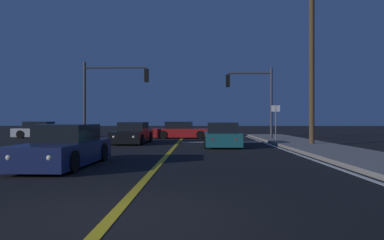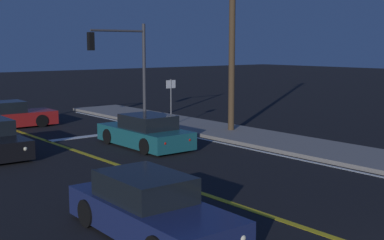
{
  "view_description": "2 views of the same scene",
  "coord_description": "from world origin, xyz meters",
  "px_view_note": "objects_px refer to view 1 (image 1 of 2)",
  "views": [
    {
      "loc": [
        1.33,
        -5.23,
        1.49
      ],
      "look_at": [
        0.93,
        15.22,
        1.48
      ],
      "focal_mm": 32.81,
      "sensor_mm": 36.0,
      "label": 1
    },
    {
      "loc": [
        -9.06,
        -2.92,
        4.07
      ],
      "look_at": [
        1.68,
        10.24,
        1.65
      ],
      "focal_mm": 48.3,
      "sensor_mm": 36.0,
      "label": 2
    }
  ],
  "objects_px": {
    "traffic_signal_near_right": "(254,92)",
    "street_sign_corner": "(276,117)",
    "car_lead_oncoming_red": "(182,131)",
    "car_parked_curb_teal": "(222,136)",
    "car_side_waiting_black": "(133,134)",
    "utility_pole_right": "(312,49)",
    "traffic_signal_far_left": "(109,88)",
    "car_distant_tail_navy": "(66,148)",
    "car_following_oncoming_silver": "(41,131)"
  },
  "relations": [
    {
      "from": "car_side_waiting_black",
      "to": "car_parked_curb_teal",
      "type": "xyz_separation_m",
      "value": [
        5.48,
        -2.48,
        -0.0
      ]
    },
    {
      "from": "car_side_waiting_black",
      "to": "car_lead_oncoming_red",
      "type": "distance_m",
      "value": 6.71
    },
    {
      "from": "car_lead_oncoming_red",
      "to": "street_sign_corner",
      "type": "bearing_deg",
      "value": 52.01
    },
    {
      "from": "car_distant_tail_navy",
      "to": "street_sign_corner",
      "type": "distance_m",
      "value": 14.9
    },
    {
      "from": "car_distant_tail_navy",
      "to": "car_parked_curb_teal",
      "type": "xyz_separation_m",
      "value": [
        5.59,
        8.44,
        0.0
      ]
    },
    {
      "from": "utility_pole_right",
      "to": "street_sign_corner",
      "type": "distance_m",
      "value": 4.98
    },
    {
      "from": "car_parked_curb_teal",
      "to": "utility_pole_right",
      "type": "xyz_separation_m",
      "value": [
        5.1,
        0.27,
        4.88
      ]
    },
    {
      "from": "traffic_signal_far_left",
      "to": "utility_pole_right",
      "type": "xyz_separation_m",
      "value": [
        12.65,
        -4.29,
        1.74
      ]
    },
    {
      "from": "car_parked_curb_teal",
      "to": "traffic_signal_near_right",
      "type": "bearing_deg",
      "value": 65.6
    },
    {
      "from": "car_side_waiting_black",
      "to": "car_distant_tail_navy",
      "type": "bearing_deg",
      "value": 91.27
    },
    {
      "from": "car_lead_oncoming_red",
      "to": "car_following_oncoming_silver",
      "type": "bearing_deg",
      "value": -89.71
    },
    {
      "from": "car_side_waiting_black",
      "to": "car_parked_curb_teal",
      "type": "relative_size",
      "value": 1.02
    },
    {
      "from": "car_side_waiting_black",
      "to": "traffic_signal_near_right",
      "type": "xyz_separation_m",
      "value": [
        8.24,
        3.48,
        2.92
      ]
    },
    {
      "from": "traffic_signal_near_right",
      "to": "street_sign_corner",
      "type": "relative_size",
      "value": 2.14
    },
    {
      "from": "traffic_signal_near_right",
      "to": "street_sign_corner",
      "type": "height_order",
      "value": "traffic_signal_near_right"
    },
    {
      "from": "car_distant_tail_navy",
      "to": "car_lead_oncoming_red",
      "type": "height_order",
      "value": "same"
    },
    {
      "from": "car_parked_curb_teal",
      "to": "traffic_signal_near_right",
      "type": "relative_size",
      "value": 0.87
    },
    {
      "from": "car_following_oncoming_silver",
      "to": "car_lead_oncoming_red",
      "type": "height_order",
      "value": "same"
    },
    {
      "from": "car_following_oncoming_silver",
      "to": "traffic_signal_far_left",
      "type": "bearing_deg",
      "value": 59.28
    },
    {
      "from": "car_following_oncoming_silver",
      "to": "car_lead_oncoming_red",
      "type": "xyz_separation_m",
      "value": [
        11.63,
        -0.42,
        0.0
      ]
    },
    {
      "from": "car_side_waiting_black",
      "to": "traffic_signal_far_left",
      "type": "xyz_separation_m",
      "value": [
        -2.07,
        2.08,
        3.14
      ]
    },
    {
      "from": "car_following_oncoming_silver",
      "to": "car_distant_tail_navy",
      "type": "relative_size",
      "value": 0.95
    },
    {
      "from": "street_sign_corner",
      "to": "car_parked_curb_teal",
      "type": "bearing_deg",
      "value": -139.45
    },
    {
      "from": "street_sign_corner",
      "to": "car_side_waiting_black",
      "type": "bearing_deg",
      "value": -175.76
    },
    {
      "from": "car_side_waiting_black",
      "to": "car_distant_tail_navy",
      "type": "xyz_separation_m",
      "value": [
        -0.1,
        -10.93,
        -0.0
      ]
    },
    {
      "from": "car_following_oncoming_silver",
      "to": "car_side_waiting_black",
      "type": "xyz_separation_m",
      "value": [
        8.8,
        -6.51,
        0.0
      ]
    },
    {
      "from": "utility_pole_right",
      "to": "car_lead_oncoming_red",
      "type": "bearing_deg",
      "value": 133.09
    },
    {
      "from": "car_lead_oncoming_red",
      "to": "street_sign_corner",
      "type": "distance_m",
      "value": 8.41
    },
    {
      "from": "car_following_oncoming_silver",
      "to": "traffic_signal_far_left",
      "type": "xyz_separation_m",
      "value": [
        6.73,
        -4.43,
        3.14
      ]
    },
    {
      "from": "car_following_oncoming_silver",
      "to": "traffic_signal_near_right",
      "type": "distance_m",
      "value": 17.55
    },
    {
      "from": "car_distant_tail_navy",
      "to": "traffic_signal_far_left",
      "type": "bearing_deg",
      "value": -79.99
    },
    {
      "from": "car_side_waiting_black",
      "to": "car_parked_curb_teal",
      "type": "distance_m",
      "value": 6.02
    },
    {
      "from": "street_sign_corner",
      "to": "car_following_oncoming_silver",
      "type": "bearing_deg",
      "value": 162.05
    },
    {
      "from": "car_side_waiting_black",
      "to": "car_lead_oncoming_red",
      "type": "xyz_separation_m",
      "value": [
        2.82,
        6.08,
        -0.0
      ]
    },
    {
      "from": "car_side_waiting_black",
      "to": "traffic_signal_near_right",
      "type": "relative_size",
      "value": 0.89
    },
    {
      "from": "traffic_signal_far_left",
      "to": "utility_pole_right",
      "type": "relative_size",
      "value": 0.52
    },
    {
      "from": "car_side_waiting_black",
      "to": "car_distant_tail_navy",
      "type": "relative_size",
      "value": 1.01
    },
    {
      "from": "traffic_signal_near_right",
      "to": "utility_pole_right",
      "type": "relative_size",
      "value": 0.5
    },
    {
      "from": "car_side_waiting_black",
      "to": "traffic_signal_far_left",
      "type": "height_order",
      "value": "traffic_signal_far_left"
    },
    {
      "from": "car_lead_oncoming_red",
      "to": "car_parked_curb_teal",
      "type": "bearing_deg",
      "value": 19.64
    },
    {
      "from": "car_parked_curb_teal",
      "to": "car_lead_oncoming_red",
      "type": "xyz_separation_m",
      "value": [
        -2.66,
        8.57,
        -0.0
      ]
    },
    {
      "from": "traffic_signal_near_right",
      "to": "traffic_signal_far_left",
      "type": "xyz_separation_m",
      "value": [
        -10.31,
        -1.4,
        0.22
      ]
    },
    {
      "from": "car_side_waiting_black",
      "to": "utility_pole_right",
      "type": "xyz_separation_m",
      "value": [
        10.58,
        -2.21,
        4.88
      ]
    },
    {
      "from": "car_following_oncoming_silver",
      "to": "car_parked_curb_teal",
      "type": "xyz_separation_m",
      "value": [
        14.29,
        -8.99,
        0.0
      ]
    },
    {
      "from": "traffic_signal_far_left",
      "to": "street_sign_corner",
      "type": "relative_size",
      "value": 2.23
    },
    {
      "from": "car_side_waiting_black",
      "to": "car_lead_oncoming_red",
      "type": "bearing_deg",
      "value": -113.07
    },
    {
      "from": "car_lead_oncoming_red",
      "to": "street_sign_corner",
      "type": "xyz_separation_m",
      "value": [
        6.36,
        -5.4,
        1.08
      ]
    },
    {
      "from": "car_side_waiting_black",
      "to": "utility_pole_right",
      "type": "height_order",
      "value": "utility_pole_right"
    },
    {
      "from": "car_following_oncoming_silver",
      "to": "traffic_signal_near_right",
      "type": "xyz_separation_m",
      "value": [
        17.04,
        -3.03,
        2.92
      ]
    },
    {
      "from": "car_lead_oncoming_red",
      "to": "traffic_signal_near_right",
      "type": "relative_size",
      "value": 0.9
    }
  ]
}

